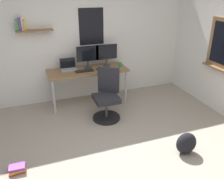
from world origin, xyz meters
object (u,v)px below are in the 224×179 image
office_chair (107,98)px  backpack (186,143)px  book_stack_on_floor (17,169)px  laptop (68,67)px  computer_mouse (98,69)px  keyboard (85,71)px  monitor_secondary (106,54)px  desk (88,73)px  coffee_mug (120,64)px  monitor_primary (88,55)px

office_chair → backpack: office_chair is taller
office_chair → book_stack_on_floor: 1.92m
laptop → backpack: size_ratio=0.91×
computer_mouse → office_chair: bearing=-92.5°
keyboard → computer_mouse: bearing=0.0°
computer_mouse → book_stack_on_floor: size_ratio=0.45×
laptop → monitor_secondary: monitor_secondary is taller
desk → computer_mouse: computer_mouse is taller
office_chair → laptop: bearing=121.6°
keyboard → book_stack_on_floor: bearing=-130.5°
computer_mouse → book_stack_on_floor: 2.42m
laptop → book_stack_on_floor: size_ratio=1.35×
office_chair → monitor_secondary: 1.06m
monitor_secondary → backpack: 2.44m
office_chair → coffee_mug: office_chair is taller
desk → backpack: bearing=-66.2°
laptop → monitor_secondary: 0.84m
backpack → book_stack_on_floor: (-2.39, 0.44, -0.12)m
monitor_secondary → backpack: (0.49, -2.23, -0.85)m
monitor_secondary → keyboard: size_ratio=1.25×
monitor_primary → coffee_mug: bearing=-11.1°
monitor_primary → keyboard: monitor_primary is taller
book_stack_on_floor → monitor_secondary: bearing=43.3°
monitor_primary → keyboard: 0.34m
office_chair → monitor_primary: (-0.13, 0.82, 0.61)m
coffee_mug → backpack: bearing=-83.8°
keyboard → backpack: size_ratio=1.09×
laptop → coffee_mug: bearing=-9.5°
keyboard → computer_mouse: (0.28, 0.00, 0.01)m
monitor_secondary → desk: bearing=-167.1°
laptop → book_stack_on_floor: laptop is taller
monitor_secondary → laptop: bearing=176.6°
desk → keyboard: 0.14m
computer_mouse → laptop: bearing=157.8°
backpack → book_stack_on_floor: backpack is taller
office_chair → keyboard: office_chair is taller
desk → computer_mouse: (0.20, -0.08, 0.09)m
backpack → desk: bearing=113.8°
coffee_mug → backpack: (0.23, -2.10, -0.62)m
backpack → monitor_secondary: bearing=102.4°
desk → monitor_primary: monitor_primary is taller
monitor_primary → book_stack_on_floor: 2.53m
monitor_primary → computer_mouse: size_ratio=4.46×
desk → monitor_primary: (0.04, 0.10, 0.34)m
office_chair → monitor_primary: monitor_primary is taller
desk → keyboard: size_ratio=4.38×
office_chair → monitor_secondary: size_ratio=2.05×
monitor_secondary → keyboard: monitor_secondary is taller
laptop → computer_mouse: size_ratio=2.98×
keyboard → coffee_mug: (0.79, 0.05, 0.04)m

